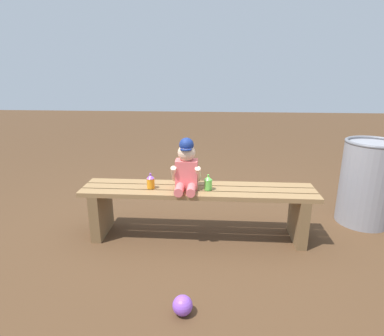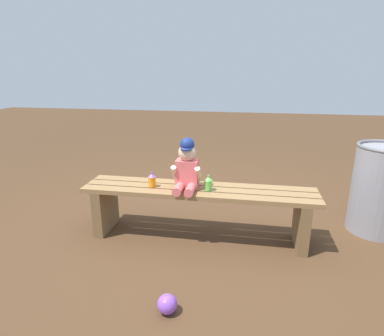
# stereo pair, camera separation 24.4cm
# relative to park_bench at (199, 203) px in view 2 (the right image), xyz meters

# --- Properties ---
(ground_plane) EXTENTS (16.00, 16.00, 0.00)m
(ground_plane) POSITION_rel_park_bench_xyz_m (0.00, 0.00, -0.30)
(ground_plane) COLOR #4C331E
(park_bench) EXTENTS (1.84, 0.35, 0.43)m
(park_bench) POSITION_rel_park_bench_xyz_m (0.00, 0.00, 0.00)
(park_bench) COLOR olive
(park_bench) RESTS_ON ground_plane
(child_figure) EXTENTS (0.23, 0.27, 0.40)m
(child_figure) POSITION_rel_park_bench_xyz_m (-0.09, -0.03, 0.30)
(child_figure) COLOR #E56666
(child_figure) RESTS_ON park_bench
(sippy_cup_left) EXTENTS (0.06, 0.06, 0.12)m
(sippy_cup_left) POSITION_rel_park_bench_xyz_m (-0.37, -0.03, 0.18)
(sippy_cup_left) COLOR orange
(sippy_cup_left) RESTS_ON park_bench
(sippy_cup_right) EXTENTS (0.06, 0.06, 0.12)m
(sippy_cup_right) POSITION_rel_park_bench_xyz_m (0.08, -0.03, 0.18)
(sippy_cup_right) COLOR #66CC4C
(sippy_cup_right) RESTS_ON park_bench
(toy_ball) EXTENTS (0.11, 0.11, 0.11)m
(toy_ball) POSITION_rel_park_bench_xyz_m (-0.04, -0.89, -0.24)
(toy_ball) COLOR #8C4CCC
(toy_ball) RESTS_ON ground_plane
(trash_bin) EXTENTS (0.46, 0.46, 0.75)m
(trash_bin) POSITION_rel_park_bench_xyz_m (1.47, 0.37, 0.08)
(trash_bin) COLOR gray
(trash_bin) RESTS_ON ground_plane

